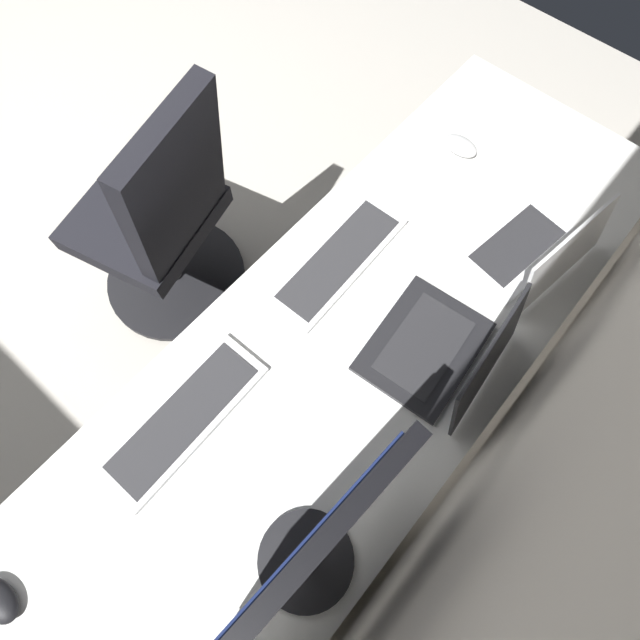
{
  "coord_description": "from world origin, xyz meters",
  "views": [
    {
      "loc": [
        0.13,
        2.1,
        1.89
      ],
      "look_at": [
        -0.18,
        1.83,
        0.95
      ],
      "focal_mm": 28.61,
      "sensor_mm": 36.0,
      "label": 1
    }
  ],
  "objects_px": {
    "drawer_pedestal": "(270,493)",
    "laptop_leftmost": "(536,250)",
    "mouse_main": "(461,146)",
    "office_chair": "(163,227)",
    "monitor_primary": "(301,564)",
    "keyboard_main": "(184,418)",
    "laptop_left": "(448,352)",
    "keyboard_spare": "(339,260)"
  },
  "relations": [
    {
      "from": "drawer_pedestal",
      "to": "laptop_leftmost",
      "type": "height_order",
      "value": "laptop_leftmost"
    },
    {
      "from": "mouse_main",
      "to": "office_chair",
      "type": "height_order",
      "value": "office_chair"
    },
    {
      "from": "monitor_primary",
      "to": "mouse_main",
      "type": "bearing_deg",
      "value": -161.13
    },
    {
      "from": "drawer_pedestal",
      "to": "keyboard_main",
      "type": "height_order",
      "value": "keyboard_main"
    },
    {
      "from": "drawer_pedestal",
      "to": "keyboard_main",
      "type": "relative_size",
      "value": 1.65
    },
    {
      "from": "laptop_left",
      "to": "keyboard_spare",
      "type": "distance_m",
      "value": 0.37
    },
    {
      "from": "monitor_primary",
      "to": "keyboard_spare",
      "type": "xyz_separation_m",
      "value": [
        -0.59,
        -0.4,
        -0.24
      ]
    },
    {
      "from": "keyboard_main",
      "to": "mouse_main",
      "type": "xyz_separation_m",
      "value": [
        -1.07,
        0.02,
        0.01
      ]
    },
    {
      "from": "drawer_pedestal",
      "to": "laptop_left",
      "type": "height_order",
      "value": "laptop_left"
    },
    {
      "from": "monitor_primary",
      "to": "keyboard_main",
      "type": "xyz_separation_m",
      "value": [
        -0.04,
        -0.4,
        -0.24
      ]
    },
    {
      "from": "monitor_primary",
      "to": "mouse_main",
      "type": "relative_size",
      "value": 5.01
    },
    {
      "from": "laptop_leftmost",
      "to": "keyboard_main",
      "type": "distance_m",
      "value": 0.96
    },
    {
      "from": "office_chair",
      "to": "laptop_left",
      "type": "bearing_deg",
      "value": 96.37
    },
    {
      "from": "drawer_pedestal",
      "to": "monitor_primary",
      "type": "bearing_deg",
      "value": 75.68
    },
    {
      "from": "laptop_left",
      "to": "monitor_primary",
      "type": "bearing_deg",
      "value": 3.98
    },
    {
      "from": "keyboard_main",
      "to": "keyboard_spare",
      "type": "bearing_deg",
      "value": -179.91
    },
    {
      "from": "laptop_leftmost",
      "to": "keyboard_spare",
      "type": "relative_size",
      "value": 0.81
    },
    {
      "from": "laptop_leftmost",
      "to": "keyboard_main",
      "type": "height_order",
      "value": "laptop_leftmost"
    },
    {
      "from": "laptop_leftmost",
      "to": "monitor_primary",
      "type": "bearing_deg",
      "value": 1.83
    },
    {
      "from": "drawer_pedestal",
      "to": "mouse_main",
      "type": "distance_m",
      "value": 1.14
    },
    {
      "from": "laptop_leftmost",
      "to": "office_chair",
      "type": "height_order",
      "value": "office_chair"
    },
    {
      "from": "office_chair",
      "to": "drawer_pedestal",
      "type": "bearing_deg",
      "value": 65.38
    },
    {
      "from": "mouse_main",
      "to": "laptop_left",
      "type": "bearing_deg",
      "value": 31.17
    },
    {
      "from": "monitor_primary",
      "to": "keyboard_main",
      "type": "height_order",
      "value": "monitor_primary"
    },
    {
      "from": "monitor_primary",
      "to": "keyboard_spare",
      "type": "distance_m",
      "value": 0.75
    },
    {
      "from": "keyboard_main",
      "to": "office_chair",
      "type": "height_order",
      "value": "office_chair"
    },
    {
      "from": "monitor_primary",
      "to": "drawer_pedestal",
      "type": "bearing_deg",
      "value": -104.32
    },
    {
      "from": "monitor_primary",
      "to": "laptop_leftmost",
      "type": "xyz_separation_m",
      "value": [
        -0.92,
        -0.03,
        -0.2
      ]
    },
    {
      "from": "mouse_main",
      "to": "office_chair",
      "type": "relative_size",
      "value": 0.11
    },
    {
      "from": "laptop_leftmost",
      "to": "keyboard_main",
      "type": "relative_size",
      "value": 0.81
    },
    {
      "from": "keyboard_spare",
      "to": "mouse_main",
      "type": "distance_m",
      "value": 0.52
    },
    {
      "from": "keyboard_main",
      "to": "office_chair",
      "type": "xyz_separation_m",
      "value": [
        -0.4,
        -0.63,
        -0.28
      ]
    },
    {
      "from": "keyboard_main",
      "to": "keyboard_spare",
      "type": "relative_size",
      "value": 1.0
    },
    {
      "from": "drawer_pedestal",
      "to": "laptop_leftmost",
      "type": "relative_size",
      "value": 2.02
    },
    {
      "from": "drawer_pedestal",
      "to": "keyboard_spare",
      "type": "bearing_deg",
      "value": -158.51
    },
    {
      "from": "monitor_primary",
      "to": "keyboard_spare",
      "type": "relative_size",
      "value": 1.23
    },
    {
      "from": "monitor_primary",
      "to": "office_chair",
      "type": "height_order",
      "value": "monitor_primary"
    },
    {
      "from": "laptop_leftmost",
      "to": "office_chair",
      "type": "xyz_separation_m",
      "value": [
        0.49,
        -1.0,
        -0.32
      ]
    },
    {
      "from": "drawer_pedestal",
      "to": "office_chair",
      "type": "xyz_separation_m",
      "value": [
        -0.38,
        -0.84,
        0.11
      ]
    },
    {
      "from": "drawer_pedestal",
      "to": "laptop_left",
      "type": "xyz_separation_m",
      "value": [
        -0.49,
        0.15,
        0.44
      ]
    },
    {
      "from": "drawer_pedestal",
      "to": "office_chair",
      "type": "bearing_deg",
      "value": -114.62
    },
    {
      "from": "keyboard_spare",
      "to": "keyboard_main",
      "type": "bearing_deg",
      "value": 0.09
    }
  ]
}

